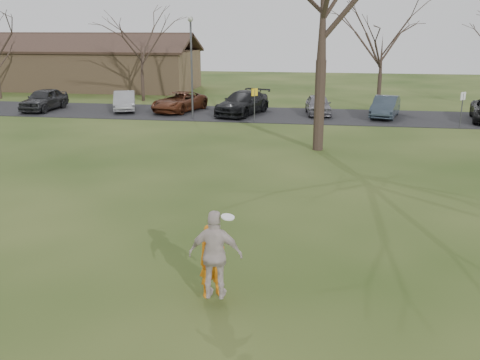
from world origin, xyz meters
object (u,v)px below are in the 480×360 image
(catching_play, at_px, (216,255))
(lamp_post, at_px, (191,55))
(car_4, at_px, (318,105))
(car_5, at_px, (385,107))
(building, at_px, (87,68))
(player_defender, at_px, (212,261))
(car_0, at_px, (44,99))
(car_3, at_px, (243,103))
(car_2, at_px, (179,102))
(car_1, at_px, (125,101))

(catching_play, xyz_separation_m, lamp_post, (-6.21, 22.99, 2.78))
(car_4, distance_m, car_5, 4.30)
(car_4, distance_m, building, 25.13)
(car_4, xyz_separation_m, car_5, (4.27, -0.46, 0.02))
(building, bearing_deg, player_defender, -62.21)
(car_5, xyz_separation_m, building, (-26.06, 12.93, 1.22))
(car_0, bearing_deg, car_4, 4.56)
(car_5, distance_m, building, 29.12)
(player_defender, bearing_deg, lamp_post, 68.83)
(car_3, relative_size, car_4, 1.36)
(car_3, height_order, building, building)
(car_0, relative_size, car_2, 0.93)
(catching_play, bearing_deg, car_5, 77.12)
(car_3, height_order, car_5, car_3)
(car_5, relative_size, catching_play, 2.15)
(car_5, bearing_deg, catching_play, -89.73)
(player_defender, relative_size, car_4, 0.42)
(player_defender, height_order, car_0, player_defender)
(car_1, distance_m, catching_play, 28.22)
(building, height_order, lamp_post, lamp_post)
(car_0, height_order, car_5, car_0)
(catching_play, bearing_deg, car_3, 97.61)
(car_3, bearing_deg, car_1, -166.11)
(car_4, xyz_separation_m, lamp_post, (-7.79, -3.03, 3.28))
(player_defender, relative_size, car_3, 0.31)
(car_5, height_order, building, building)
(lamp_post, bearing_deg, player_defender, -75.00)
(building, bearing_deg, car_0, -77.87)
(car_4, bearing_deg, car_2, 174.49)
(car_3, bearing_deg, car_5, 18.41)
(car_0, bearing_deg, catching_play, -54.05)
(car_1, height_order, lamp_post, lamp_post)
(lamp_post, bearing_deg, car_5, 12.03)
(car_2, height_order, car_5, car_5)
(car_5, bearing_deg, building, 166.75)
(car_2, height_order, building, building)
(car_0, relative_size, catching_play, 2.32)
(building, bearing_deg, car_3, -38.14)
(car_1, distance_m, car_3, 8.36)
(car_2, height_order, lamp_post, lamp_post)
(car_4, bearing_deg, player_defender, -100.55)
(car_2, distance_m, building, 17.73)
(car_0, distance_m, car_4, 18.90)
(car_5, height_order, catching_play, catching_play)
(player_defender, xyz_separation_m, building, (-20.03, 38.00, 1.12))
(player_defender, xyz_separation_m, car_5, (6.03, 25.07, -0.10))
(car_4, xyz_separation_m, catching_play, (-1.57, -26.02, 0.49))
(car_2, relative_size, car_5, 1.16)
(car_3, relative_size, building, 0.25)
(car_3, bearing_deg, catching_play, -65.78)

